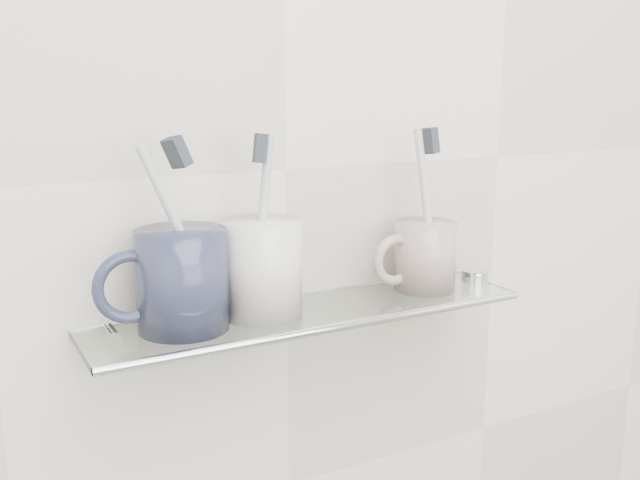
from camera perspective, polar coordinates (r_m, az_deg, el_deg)
wall_back at (r=0.82m, az=-2.76°, el=5.64°), size 2.50×0.00×2.50m
shelf_glass at (r=0.80m, az=-0.70°, el=-5.84°), size 0.50×0.12×0.01m
shelf_rail at (r=0.75m, az=1.32°, el=-7.00°), size 0.50×0.01×0.01m
bracket_left at (r=0.78m, az=-16.31°, el=-7.74°), size 0.02×0.03×0.02m
bracket_right at (r=0.95m, az=9.22°, el=-3.74°), size 0.02×0.03×0.02m
mug_left at (r=0.73m, az=-10.96°, el=-3.16°), size 0.11×0.11×0.10m
mug_left_handle at (r=0.72m, az=-14.95°, el=-3.64°), size 0.07×0.01×0.07m
toothbrush_left at (r=0.72m, az=-11.12°, el=0.58°), size 0.08×0.01×0.18m
bristles_left at (r=0.71m, az=-11.39°, el=6.90°), size 0.03×0.03×0.04m
mug_center at (r=0.76m, az=-4.63°, el=-2.30°), size 0.10×0.10×0.11m
mug_center_handle at (r=0.75m, az=-8.04°, el=-2.74°), size 0.08×0.01×0.08m
toothbrush_center at (r=0.75m, az=-4.69°, el=1.25°), size 0.04×0.02×0.19m
bristles_center at (r=0.74m, az=-4.80°, el=7.31°), size 0.02×0.03×0.03m
mug_right at (r=0.87m, az=8.40°, el=-1.26°), size 0.10×0.10×0.08m
mug_right_handle at (r=0.85m, az=6.06°, el=-1.60°), size 0.06×0.01×0.06m
toothbrush_right at (r=0.86m, az=8.52°, el=2.55°), size 0.04×0.02×0.19m
bristles_right at (r=0.85m, az=8.69°, el=7.85°), size 0.02×0.03×0.03m
chrome_cap at (r=0.93m, az=12.24°, el=-2.78°), size 0.03×0.03×0.01m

